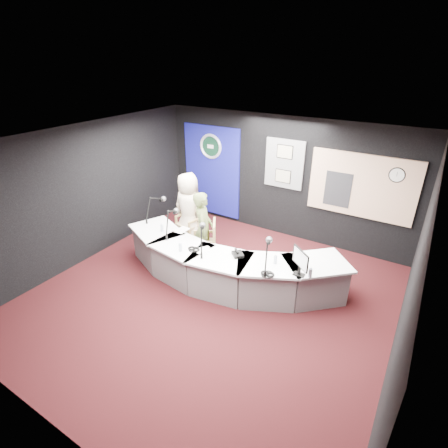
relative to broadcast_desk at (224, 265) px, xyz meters
The scene contains 33 objects.
ground 0.67m from the broadcast_desk, 84.81° to the right, with size 6.00×6.00×0.00m, color black.
ceiling 2.49m from the broadcast_desk, 84.81° to the right, with size 6.00×6.00×0.02m, color silver.
wall_back 2.66m from the broadcast_desk, 88.83° to the left, with size 6.00×0.02×2.80m, color black.
wall_front 3.70m from the broadcast_desk, 89.19° to the right, with size 6.00×0.02×2.80m, color black.
wall_left 3.17m from the broadcast_desk, 169.44° to the right, with size 0.02×6.00×2.80m, color black.
wall_right 3.26m from the broadcast_desk, 10.22° to the right, with size 0.02×6.00×2.80m, color black.
broadcast_desk is the anchor object (origin of this frame).
backdrop_panel 3.17m from the broadcast_desk, 127.40° to the left, with size 1.60×0.05×2.30m, color navy.
agency_seal 3.38m from the broadcast_desk, 127.86° to the left, with size 0.63×0.63×0.07m, color silver.
seal_center 3.38m from the broadcast_desk, 127.80° to the left, with size 0.48×0.48×0.01m, color black.
pinboard 2.79m from the broadcast_desk, 87.63° to the left, with size 0.90×0.04×1.10m, color slate.
framed_photo_upper 2.91m from the broadcast_desk, 87.60° to the left, with size 0.34×0.02×0.27m, color gray.
framed_photo_lower 2.63m from the broadcast_desk, 87.60° to the left, with size 0.34×0.02×0.27m, color gray.
booth_window_frame 3.24m from the broadcast_desk, 53.36° to the left, with size 2.12×0.06×1.32m, color tan.
booth_glow 3.23m from the broadcast_desk, 53.24° to the left, with size 2.00×0.02×1.20m, color #FDD5A0.
equipment_rack 2.93m from the broadcast_desk, 60.54° to the left, with size 0.55×0.02×0.75m, color black.
wall_clock 3.71m from the broadcast_desk, 44.88° to the left, with size 0.28×0.28×0.01m, color white.
armchair_left 1.78m from the broadcast_desk, 148.03° to the left, with size 0.50×0.50×0.88m, color #AA8D4D, non-canonical shape.
armchair_right 0.79m from the broadcast_desk, 153.75° to the left, with size 0.60×0.60×1.06m, color #AA8D4D, non-canonical shape.
draped_jacket 1.99m from the broadcast_desk, 143.18° to the left, with size 0.50×0.10×0.70m, color #686158.
person_man 1.84m from the broadcast_desk, 148.03° to the left, with size 0.82×0.53×1.67m, color beige.
person_woman 0.88m from the broadcast_desk, 153.75° to the left, with size 0.58×0.38×1.59m, color #535F32.
computer_monitor 1.65m from the broadcast_desk, ahead, with size 0.44×0.03×0.30m, color black.
desk_phone 0.54m from the broadcast_desk, 15.92° to the right, with size 0.22×0.17×0.05m, color black.
headphones_near 1.19m from the broadcast_desk, 18.91° to the right, with size 0.24×0.24×0.04m, color black.
headphones_far 0.68m from the broadcast_desk, 141.08° to the right, with size 0.22×0.22×0.04m, color black.
paper_stack 1.18m from the broadcast_desk, behind, with size 0.21×0.30×0.00m, color white.
notepad 0.54m from the broadcast_desk, 137.78° to the right, with size 0.20×0.28×0.00m, color white.
boom_mic_a 2.08m from the broadcast_desk, behind, with size 0.16×0.74×0.60m, color black, non-canonical shape.
boom_mic_b 1.38m from the broadcast_desk, behind, with size 0.33×0.70×0.60m, color black, non-canonical shape.
boom_mic_c 0.78m from the broadcast_desk, 141.04° to the right, with size 0.45×0.64×0.60m, color black, non-canonical shape.
boom_mic_d 1.16m from the broadcast_desk, ahead, with size 0.34×0.70×0.60m, color black, non-canonical shape.
water_bottles 0.54m from the broadcast_desk, 62.69° to the right, with size 3.13×0.58×0.18m, color silver, non-canonical shape.
Camera 1 is at (2.88, -4.20, 4.02)m, focal length 28.00 mm.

